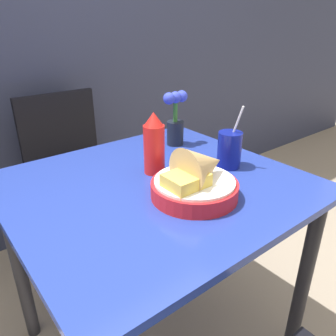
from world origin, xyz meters
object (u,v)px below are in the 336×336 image
food_basket (197,179)px  ketchup_bottle (154,144)px  drink_cup (229,151)px  flower_vase (175,119)px  chair_far_window (70,165)px

food_basket → ketchup_bottle: bearing=90.4°
food_basket → drink_cup: drink_cup is taller
drink_cup → flower_vase: bearing=90.6°
food_basket → drink_cup: 0.25m
ketchup_bottle → flower_vase: size_ratio=0.96×
chair_far_window → drink_cup: bearing=-72.7°
chair_far_window → flower_vase: flower_vase is taller
chair_far_window → ketchup_bottle: ketchup_bottle is taller
chair_far_window → food_basket: size_ratio=3.44×
drink_cup → flower_vase: drink_cup is taller
ketchup_bottle → flower_vase: (0.23, 0.17, 0.01)m
flower_vase → chair_far_window: bearing=115.3°
food_basket → flower_vase: bearing=58.9°
drink_cup → flower_vase: (-0.00, 0.29, 0.05)m
food_basket → ketchup_bottle: 0.21m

